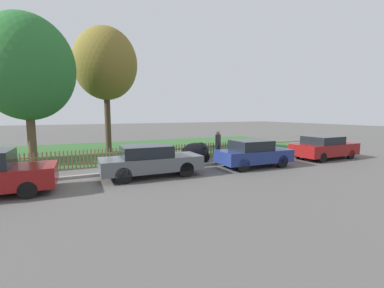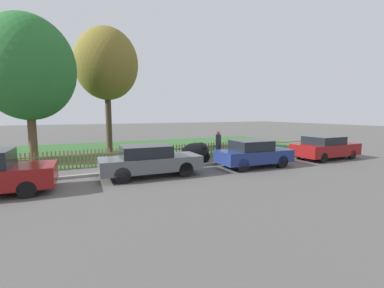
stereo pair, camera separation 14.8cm
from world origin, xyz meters
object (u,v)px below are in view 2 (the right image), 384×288
(parked_car_navy_estate, at_px, (253,153))
(tree_behind_motorcycle, at_px, (28,68))
(covered_motorcycle, at_px, (196,151))
(tree_mid_park, at_px, (107,64))
(parked_car_black_saloon, at_px, (150,160))
(parked_car_red_compact, at_px, (325,147))
(pedestrian_near_fence, at_px, (218,143))

(parked_car_navy_estate, distance_m, tree_behind_motorcycle, 12.19)
(covered_motorcycle, height_order, tree_behind_motorcycle, tree_behind_motorcycle)
(tree_mid_park, bearing_deg, parked_car_black_saloon, -85.61)
(parked_car_red_compact, xyz_separation_m, tree_behind_motorcycle, (-15.72, 4.92, 4.30))
(tree_behind_motorcycle, bearing_deg, covered_motorcycle, -19.52)
(parked_car_red_compact, distance_m, covered_motorcycle, 7.96)
(covered_motorcycle, bearing_deg, parked_car_black_saloon, -153.30)
(parked_car_black_saloon, xyz_separation_m, parked_car_navy_estate, (5.36, -0.31, 0.00))
(pedestrian_near_fence, bearing_deg, parked_car_red_compact, 133.61)
(parked_car_black_saloon, height_order, parked_car_red_compact, parked_car_red_compact)
(parked_car_black_saloon, xyz_separation_m, parked_car_red_compact, (10.84, -0.21, -0.01))
(parked_car_red_compact, distance_m, tree_mid_park, 15.28)
(pedestrian_near_fence, bearing_deg, parked_car_black_saloon, 11.21)
(tree_behind_motorcycle, relative_size, tree_mid_park, 0.89)
(parked_car_black_saloon, height_order, pedestrian_near_fence, pedestrian_near_fence)
(parked_car_navy_estate, height_order, tree_mid_park, tree_mid_park)
(covered_motorcycle, bearing_deg, tree_behind_motorcycle, 156.54)
(parked_car_black_saloon, height_order, tree_behind_motorcycle, tree_behind_motorcycle)
(tree_mid_park, bearing_deg, covered_motorcycle, -59.47)
(parked_car_red_compact, xyz_separation_m, covered_motorcycle, (-7.68, 2.07, -0.01))
(parked_car_red_compact, relative_size, tree_behind_motorcycle, 0.55)
(parked_car_black_saloon, relative_size, tree_behind_motorcycle, 0.57)
(parked_car_navy_estate, relative_size, parked_car_red_compact, 0.92)
(parked_car_black_saloon, bearing_deg, tree_mid_park, 95.82)
(tree_behind_motorcycle, height_order, pedestrian_near_fence, tree_behind_motorcycle)
(tree_behind_motorcycle, bearing_deg, pedestrian_near_fence, -10.38)
(parked_car_black_saloon, distance_m, tree_mid_park, 9.93)
(parked_car_black_saloon, distance_m, pedestrian_near_fence, 5.93)
(tree_mid_park, bearing_deg, parked_car_red_compact, -36.54)
(parked_car_navy_estate, xyz_separation_m, tree_mid_park, (-5.99, 8.61, 5.42))
(tree_mid_park, relative_size, pedestrian_near_fence, 5.19)
(parked_car_navy_estate, height_order, parked_car_red_compact, parked_car_navy_estate)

